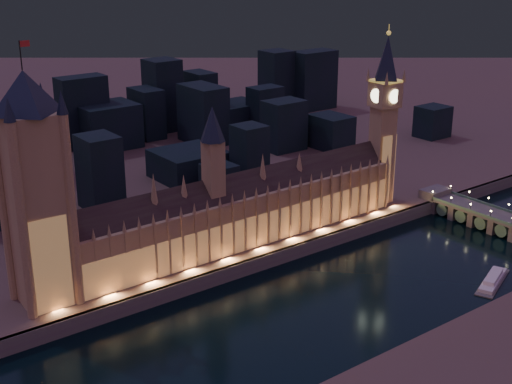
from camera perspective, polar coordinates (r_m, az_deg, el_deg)
ground_plane at (r=350.54m, az=4.86°, el=-8.44°), size 2000.00×2000.00×0.00m
embankment_wall at (r=376.73m, az=0.69°, el=-5.60°), size 2000.00×2.50×8.00m
palace_of_westminster at (r=384.31m, az=-0.97°, el=-1.46°), size 202.00×22.24×78.00m
victoria_tower at (r=321.54m, az=-17.31°, el=0.94°), size 31.68×31.68×117.72m
elizabeth_tower at (r=440.59m, az=10.23°, el=6.78°), size 18.00×18.00×109.65m
westminster_bridge at (r=446.46m, az=18.89°, el=-2.31°), size 18.75×113.00×15.90m
river_boat at (r=382.48m, az=18.42°, el=-6.68°), size 37.80×21.85×4.50m
city_backdrop at (r=548.90m, az=-9.93°, el=5.08°), size 478.30×215.63×70.20m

